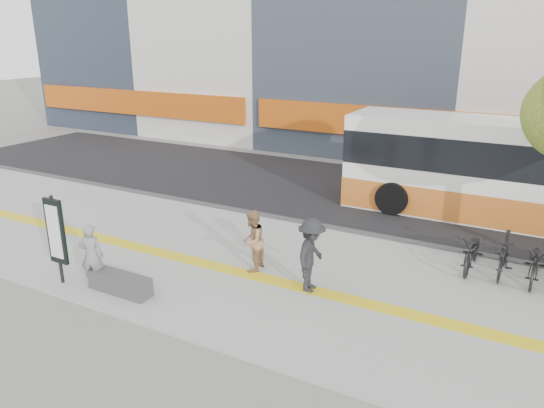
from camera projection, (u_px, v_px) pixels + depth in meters
The scene contains 11 objects.
ground at pixel (243, 299), 11.77m from camera, with size 120.00×120.00×0.00m, color slate.
sidewalk at pixel (274, 272), 13.01m from camera, with size 40.00×7.00×0.08m, color gray.
tactile_strip at pixel (265, 278), 12.58m from camera, with size 40.00×0.45×0.01m, color gold.
street at pixel (368, 195), 19.27m from camera, with size 40.00×8.00×0.06m, color black.
curb at pixel (327, 228), 15.92m from camera, with size 40.00×0.25×0.14m, color #39393B.
bench at pixel (120, 283), 11.85m from camera, with size 1.60×0.45×0.45m, color #39393B.
signboard at pixel (56, 233), 11.99m from camera, with size 0.55×0.10×2.20m.
bus at pixel (538, 178), 15.87m from camera, with size 11.94×2.83×3.18m.
seated_woman at pixel (92, 255), 12.01m from camera, with size 0.57×0.37×1.55m, color black.
pedestrian_tan at pixel (252, 241), 12.81m from camera, with size 0.77×0.60×1.58m, color #9E744D.
pedestrian_dark at pixel (311, 255), 11.75m from camera, with size 1.14×0.66×1.77m, color black.
Camera 1 is at (5.58, -8.91, 5.77)m, focal length 33.84 mm.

